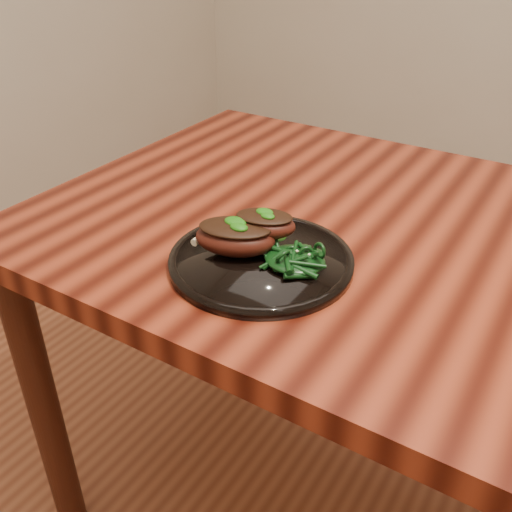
# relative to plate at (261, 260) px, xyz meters

# --- Properties ---
(plate) EXTENTS (0.27, 0.27, 0.02)m
(plate) POSITION_rel_plate_xyz_m (0.00, 0.00, 0.00)
(plate) COLOR black
(plate) RESTS_ON desk
(lamb_chop_front) EXTENTS (0.14, 0.11, 0.05)m
(lamb_chop_front) POSITION_rel_plate_xyz_m (-0.04, -0.01, 0.03)
(lamb_chop_front) COLOR #42140C
(lamb_chop_front) RESTS_ON plate
(lamb_chop_back) EXTENTS (0.11, 0.09, 0.04)m
(lamb_chop_back) POSITION_rel_plate_xyz_m (-0.01, 0.03, 0.05)
(lamb_chop_back) COLOR #42140C
(lamb_chop_back) RESTS_ON plate
(herb_smear) EXTENTS (0.08, 0.05, 0.01)m
(herb_smear) POSITION_rel_plate_xyz_m (-0.03, 0.06, 0.01)
(herb_smear) COLOR #0F4B08
(herb_smear) RESTS_ON plate
(greens_heap) EXTENTS (0.09, 0.08, 0.03)m
(greens_heap) POSITION_rel_plate_xyz_m (0.05, 0.00, 0.02)
(greens_heap) COLOR black
(greens_heap) RESTS_ON plate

